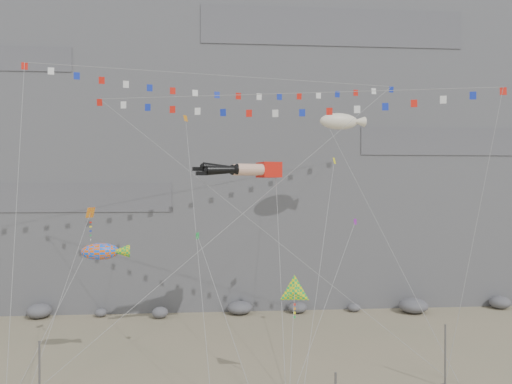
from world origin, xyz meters
TOP-DOWN VIEW (x-y plane):
  - ground at (0.00, 0.00)m, footprint 120.00×120.00m
  - cliff at (0.00, 32.00)m, footprint 80.00×28.00m
  - talus_boulders at (0.00, 17.00)m, footprint 60.00×3.00m
  - anchor_pole_left at (-12.67, -4.43)m, footprint 0.12×0.12m
  - anchor_pole_right at (12.44, -2.83)m, footprint 0.12×0.12m
  - legs_kite at (-0.09, 4.61)m, footprint 6.96×14.77m
  - flag_banner_upper at (-1.47, 8.22)m, footprint 30.85×16.68m
  - flag_banner_lower at (3.01, 3.06)m, footprint 29.44×8.08m
  - harlequin_kite at (-11.68, 3.39)m, footprint 3.19×7.36m
  - fish_windsock at (-10.43, 0.95)m, footprint 6.22×5.93m
  - delta_kite at (2.45, -3.14)m, footprint 2.50×6.32m
  - blimp_windsock at (8.73, 10.51)m, footprint 7.30×14.02m
  - small_kite_a at (-4.86, 6.47)m, footprint 2.88×13.76m
  - small_kite_b at (8.76, 5.66)m, footprint 7.59×11.13m
  - small_kite_c at (-3.66, 0.39)m, footprint 4.38×8.93m
  - small_kite_d at (7.21, 6.20)m, footprint 5.60×13.01m

SIDE VIEW (x-z plane):
  - ground at x=0.00m, z-range 0.00..0.00m
  - talus_boulders at x=0.00m, z-range 0.00..1.20m
  - anchor_pole_right at x=12.44m, z-range 0.00..4.11m
  - anchor_pole_left at x=-12.67m, z-range 0.00..4.15m
  - delta_kite at x=2.45m, z-range 2.02..10.87m
  - fish_windsock at x=-10.43m, z-range 3.22..14.01m
  - small_kite_c at x=-3.66m, z-range 2.81..16.15m
  - small_kite_b at x=8.76m, z-range 1.89..18.11m
  - harlequin_kite at x=-11.68m, z-range 4.59..17.68m
  - legs_kite at x=-0.09m, z-range 4.54..24.27m
  - small_kite_d at x=7.21m, z-range 4.82..25.03m
  - small_kite_a at x=-4.86m, z-range 6.76..29.65m
  - blimp_windsock at x=8.73m, z-range 7.28..30.74m
  - flag_banner_lower at x=3.01m, z-range 8.57..31.57m
  - flag_banner_upper at x=-1.47m, z-range 7.91..37.01m
  - cliff at x=0.00m, z-range 0.00..50.00m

